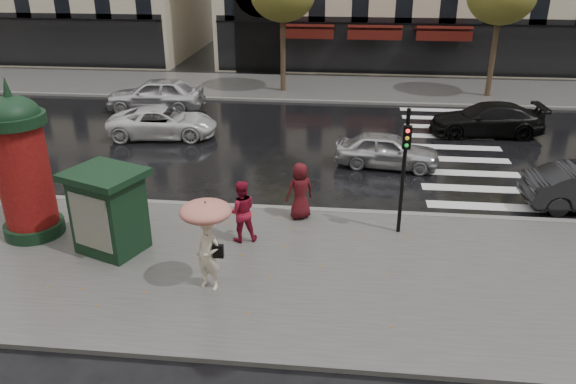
# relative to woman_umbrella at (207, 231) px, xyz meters

# --- Properties ---
(ground) EXTENTS (160.00, 160.00, 0.00)m
(ground) POSITION_rel_woman_umbrella_xyz_m (1.49, 1.51, -1.62)
(ground) COLOR black
(ground) RESTS_ON ground
(near_sidewalk) EXTENTS (90.00, 7.00, 0.12)m
(near_sidewalk) POSITION_rel_woman_umbrella_xyz_m (1.49, 1.01, -1.56)
(near_sidewalk) COLOR #474744
(near_sidewalk) RESTS_ON ground
(far_sidewalk) EXTENTS (90.00, 6.00, 0.12)m
(far_sidewalk) POSITION_rel_woman_umbrella_xyz_m (1.49, 20.51, -1.56)
(far_sidewalk) COLOR #474744
(far_sidewalk) RESTS_ON ground
(near_kerb) EXTENTS (90.00, 0.25, 0.14)m
(near_kerb) POSITION_rel_woman_umbrella_xyz_m (1.49, 4.51, -1.55)
(near_kerb) COLOR slate
(near_kerb) RESTS_ON ground
(far_kerb) EXTENTS (90.00, 0.25, 0.14)m
(far_kerb) POSITION_rel_woman_umbrella_xyz_m (1.49, 17.51, -1.55)
(far_kerb) COLOR slate
(far_kerb) RESTS_ON ground
(zebra_crossing) EXTENTS (3.60, 11.75, 0.01)m
(zebra_crossing) POSITION_rel_woman_umbrella_xyz_m (7.49, 11.11, -1.61)
(zebra_crossing) COLOR silver
(zebra_crossing) RESTS_ON ground
(woman_umbrella) EXTENTS (1.18, 1.18, 2.27)m
(woman_umbrella) POSITION_rel_woman_umbrella_xyz_m (0.00, 0.00, 0.00)
(woman_umbrella) COLOR #F2E1C8
(woman_umbrella) RESTS_ON near_sidewalk
(woman_red) EXTENTS (1.01, 0.88, 1.74)m
(woman_red) POSITION_rel_woman_umbrella_xyz_m (0.32, 2.36, -0.63)
(woman_red) COLOR maroon
(woman_red) RESTS_ON near_sidewalk
(man_burgundy) EXTENTS (0.99, 0.88, 1.70)m
(man_burgundy) POSITION_rel_woman_umbrella_xyz_m (1.78, 3.91, -0.65)
(man_burgundy) COLOR #490E13
(man_burgundy) RESTS_ON near_sidewalk
(morris_column) EXTENTS (1.64, 1.64, 4.42)m
(morris_column) POSITION_rel_woman_umbrella_xyz_m (-5.52, 2.13, 0.62)
(morris_column) COLOR black
(morris_column) RESTS_ON near_sidewalk
(traffic_light) EXTENTS (0.23, 0.33, 3.57)m
(traffic_light) POSITION_rel_woman_umbrella_xyz_m (4.62, 3.24, 0.67)
(traffic_light) COLOR black
(traffic_light) RESTS_ON near_sidewalk
(newsstand) EXTENTS (2.30, 2.13, 2.22)m
(newsstand) POSITION_rel_woman_umbrella_xyz_m (-2.98, 1.50, -0.35)
(newsstand) COLOR black
(newsstand) RESTS_ON near_sidewalk
(car_silver) EXTENTS (3.92, 1.96, 1.28)m
(car_silver) POSITION_rel_woman_umbrella_xyz_m (4.58, 8.69, -0.98)
(car_silver) COLOR #BCBCC1
(car_silver) RESTS_ON ground
(car_white) EXTENTS (4.74, 2.59, 1.26)m
(car_white) POSITION_rel_woman_umbrella_xyz_m (-4.68, 11.21, -0.99)
(car_white) COLOR silver
(car_white) RESTS_ON ground
(car_black) EXTENTS (4.82, 2.17, 1.37)m
(car_black) POSITION_rel_woman_umbrella_xyz_m (9.01, 12.97, -0.93)
(car_black) COLOR black
(car_black) RESTS_ON ground
(car_far_silver) EXTENTS (4.87, 2.28, 1.61)m
(car_far_silver) POSITION_rel_woman_umbrella_xyz_m (-6.31, 15.21, -0.81)
(car_far_silver) COLOR silver
(car_far_silver) RESTS_ON ground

